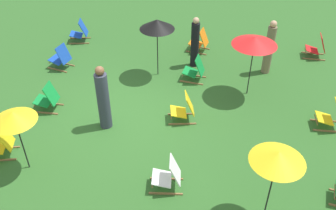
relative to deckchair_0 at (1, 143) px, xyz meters
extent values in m
plane|color=#2D6026|center=(-1.92, 2.64, -0.37)|extent=(40.00, 40.00, 0.00)
cube|color=olive|center=(-0.20, -0.10, -0.35)|extent=(0.22, 0.75, 0.04)
cube|color=olive|center=(0.23, 0.00, -0.35)|extent=(0.22, 0.75, 0.04)
cube|color=yellow|center=(-0.03, 0.14, 0.18)|extent=(0.52, 0.35, 0.57)
cube|color=olive|center=(-4.25, 4.39, -0.35)|extent=(0.15, 0.76, 0.04)
cube|color=olive|center=(-3.82, 4.32, -0.35)|extent=(0.15, 0.76, 0.04)
cube|color=#148C38|center=(-4.05, 4.26, -0.10)|extent=(0.54, 0.50, 0.13)
cube|color=#148C38|center=(-4.01, 4.56, 0.18)|extent=(0.51, 0.32, 0.57)
cylinder|color=olive|center=(-4.08, 4.06, -0.17)|extent=(0.44, 0.10, 0.03)
cube|color=olive|center=(-2.15, 0.35, -0.35)|extent=(0.04, 0.76, 0.04)
cube|color=olive|center=(-1.71, 0.34, -0.35)|extent=(0.04, 0.76, 0.04)
cube|color=#148C38|center=(-1.93, 0.24, -0.10)|extent=(0.48, 0.44, 0.13)
cube|color=#148C38|center=(-1.93, 0.54, 0.18)|extent=(0.48, 0.25, 0.57)
cylinder|color=olive|center=(-1.94, 0.04, -0.17)|extent=(0.44, 0.03, 0.03)
cube|color=olive|center=(-6.19, 4.43, -0.35)|extent=(0.20, 0.75, 0.04)
cube|color=olive|center=(-5.76, 4.33, -0.35)|extent=(0.20, 0.75, 0.04)
cube|color=orange|center=(-6.00, 4.28, -0.10)|extent=(0.56, 0.53, 0.13)
cube|color=orange|center=(-5.93, 4.57, 0.18)|extent=(0.52, 0.35, 0.57)
cylinder|color=olive|center=(-6.04, 4.09, -0.17)|extent=(0.44, 0.13, 0.03)
cube|color=olive|center=(-4.40, -0.05, -0.35)|extent=(0.24, 0.74, 0.04)
cube|color=olive|center=(-3.98, -0.17, -0.35)|extent=(0.24, 0.74, 0.04)
cube|color=#1947B7|center=(-4.22, -0.21, -0.10)|extent=(0.58, 0.54, 0.13)
cube|color=#1947B7|center=(-4.14, 0.08, 0.18)|extent=(0.53, 0.37, 0.57)
cylinder|color=olive|center=(-4.27, -0.40, -0.17)|extent=(0.43, 0.14, 0.03)
cube|color=olive|center=(0.26, 4.11, -0.35)|extent=(0.11, 0.76, 0.04)
cube|color=olive|center=(0.70, 4.15, -0.35)|extent=(0.11, 0.76, 0.04)
cube|color=white|center=(0.49, 4.03, -0.10)|extent=(0.52, 0.48, 0.13)
cube|color=white|center=(0.46, 4.32, 0.18)|extent=(0.50, 0.29, 0.57)
cylinder|color=olive|center=(0.51, 3.83, -0.17)|extent=(0.44, 0.07, 0.03)
cube|color=olive|center=(-6.32, -0.13, -0.35)|extent=(0.17, 0.76, 0.04)
cube|color=olive|center=(-5.89, -0.06, -0.35)|extent=(0.17, 0.76, 0.04)
cube|color=#1947B7|center=(-6.08, -0.19, -0.10)|extent=(0.55, 0.51, 0.13)
cube|color=#1947B7|center=(-6.14, 0.10, 0.18)|extent=(0.52, 0.33, 0.57)
cylinder|color=olive|center=(-6.05, -0.39, -0.17)|extent=(0.44, 0.10, 0.03)
cylinder|color=olive|center=(0.30, 7.81, -0.17)|extent=(0.44, 0.12, 0.03)
cube|color=olive|center=(-6.30, 8.45, -0.35)|extent=(0.08, 0.76, 0.04)
cube|color=olive|center=(-5.86, 8.42, -0.35)|extent=(0.08, 0.76, 0.04)
cube|color=red|center=(-6.09, 8.34, -0.10)|extent=(0.50, 0.46, 0.13)
cube|color=red|center=(-6.07, 8.64, 0.18)|extent=(0.49, 0.27, 0.57)
cylinder|color=olive|center=(-6.10, 8.14, -0.17)|extent=(0.44, 0.05, 0.03)
cube|color=olive|center=(-2.42, 8.13, -0.35)|extent=(0.04, 0.76, 0.04)
cube|color=olive|center=(-1.98, 8.14, -0.35)|extent=(0.04, 0.76, 0.04)
cube|color=yellow|center=(-2.20, 8.03, -0.10)|extent=(0.48, 0.44, 0.13)
cylinder|color=olive|center=(-2.20, 7.83, -0.17)|extent=(0.44, 0.03, 0.03)
cube|color=olive|center=(-2.19, 4.18, -0.35)|extent=(0.17, 0.75, 0.04)
cube|color=olive|center=(-1.75, 4.26, -0.35)|extent=(0.17, 0.75, 0.04)
cube|color=yellow|center=(-1.95, 4.12, -0.10)|extent=(0.55, 0.51, 0.13)
cube|color=yellow|center=(-2.00, 4.42, 0.18)|extent=(0.52, 0.33, 0.57)
cylinder|color=olive|center=(-1.92, 3.92, -0.17)|extent=(0.44, 0.10, 0.03)
cylinder|color=black|center=(0.98, 6.27, 0.55)|extent=(0.03, 0.03, 1.83)
cone|color=yellow|center=(0.98, 6.27, 1.37)|extent=(1.05, 1.05, 0.24)
cylinder|color=black|center=(0.32, 0.79, 0.46)|extent=(0.03, 0.03, 1.65)
cone|color=yellow|center=(0.32, 0.79, 1.19)|extent=(0.98, 0.98, 0.23)
cylinder|color=black|center=(-4.20, 3.19, 0.58)|extent=(0.03, 0.03, 1.89)
cone|color=black|center=(-4.20, 3.19, 1.40)|extent=(1.07, 1.07, 0.31)
cylinder|color=black|center=(-3.50, 6.05, 0.57)|extent=(0.03, 0.03, 1.87)
cone|color=red|center=(-3.50, 6.05, 1.40)|extent=(1.28, 1.28, 0.24)
cylinder|color=#72664C|center=(-4.83, 6.69, 0.44)|extent=(0.28, 0.28, 1.61)
sphere|color=tan|center=(-4.83, 6.69, 1.34)|extent=(0.21, 0.21, 0.21)
cylinder|color=#333847|center=(-1.43, 2.21, 0.45)|extent=(0.39, 0.39, 1.64)
sphere|color=brown|center=(-1.43, 2.21, 1.38)|extent=(0.24, 0.24, 0.24)
cylinder|color=black|center=(-4.94, 4.32, 0.40)|extent=(0.34, 0.34, 1.53)
sphere|color=tan|center=(-4.94, 4.32, 1.25)|extent=(0.21, 0.21, 0.21)
camera|label=1|loc=(6.12, 4.94, 6.25)|focal=40.21mm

